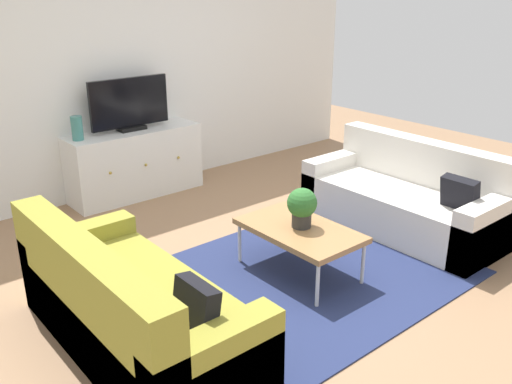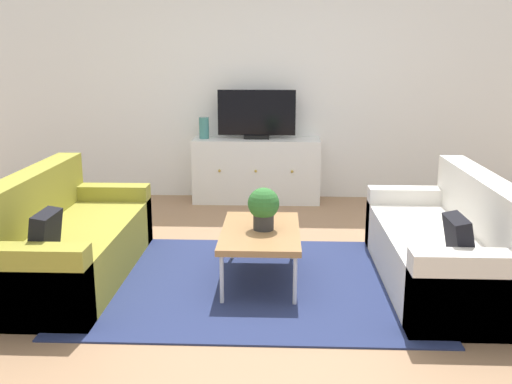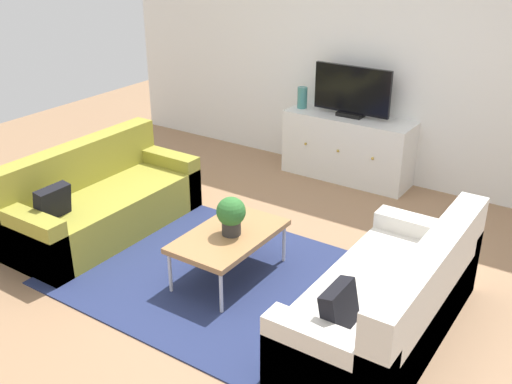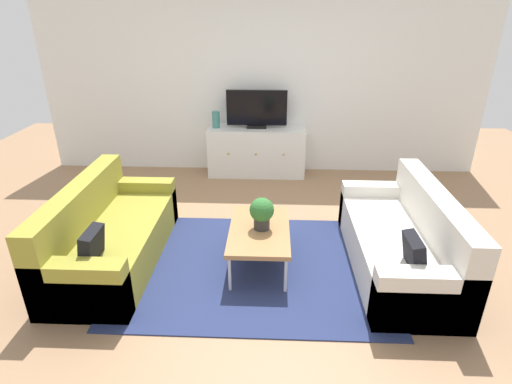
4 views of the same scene
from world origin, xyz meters
The scene contains 10 objects.
ground_plane centered at (0.00, 0.00, 0.00)m, with size 10.00×10.00×0.00m, color #997251.
wall_back centered at (0.00, 2.55, 1.35)m, with size 6.40×0.12×2.70m, color white.
area_rug centered at (0.00, -0.15, 0.01)m, with size 2.50×1.90×0.01m, color navy.
couch_left_side centered at (-1.43, -0.11, 0.27)m, with size 0.80×1.81×0.80m.
couch_right_side centered at (1.43, -0.11, 0.27)m, with size 0.80×1.81×0.80m.
coffee_table centered at (0.05, -0.09, 0.36)m, with size 0.57×0.95×0.39m.
potted_plant centered at (0.07, -0.09, 0.57)m, with size 0.23×0.23×0.31m.
tv_console centered at (-0.07, 2.27, 0.36)m, with size 1.41×0.47×0.71m.
flat_screen_tv centered at (-0.07, 2.29, 0.98)m, with size 0.86×0.16×0.54m.
glass_vase centered at (-0.66, 2.27, 0.83)m, with size 0.11×0.11×0.24m, color teal.
Camera 2 is at (0.18, -4.13, 1.66)m, focal length 40.66 mm.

